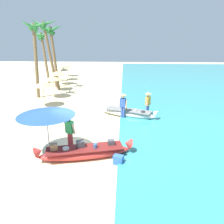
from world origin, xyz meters
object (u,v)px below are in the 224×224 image
boat_red_foreground (85,152)px  person_vendor_hatted (123,104)px  palm_tree_far_behind (52,39)px  palm_tree_tall_inland (42,42)px  cooler_box (118,160)px  person_tourist_customer (70,131)px  palm_tree_mid_cluster (35,36)px  boat_white_midground (128,113)px  person_vendor_assistant (148,102)px  palm_tree_leaning_seaward (46,35)px  patio_umbrella_large (46,112)px

boat_red_foreground → person_vendor_hatted: person_vendor_hatted is taller
palm_tree_far_behind → palm_tree_tall_inland: bearing=121.9°
boat_red_foreground → cooler_box: (1.48, -0.43, -0.09)m
boat_red_foreground → person_tourist_customer: bearing=140.3°
boat_red_foreground → person_tourist_customer: size_ratio=2.51×
palm_tree_tall_inland → palm_tree_mid_cluster: palm_tree_mid_cluster is taller
palm_tree_far_behind → person_tourist_customer: bearing=-70.3°
boat_white_midground → palm_tree_far_behind: bearing=133.0°
person_vendor_assistant → palm_tree_far_behind: palm_tree_far_behind is taller
palm_tree_tall_inland → palm_tree_leaning_seaward: (1.29, -2.44, 0.74)m
person_tourist_customer → person_vendor_assistant: person_tourist_customer is taller
palm_tree_mid_cluster → palm_tree_far_behind: bearing=83.4°
boat_white_midground → palm_tree_tall_inland: bearing=129.9°
palm_tree_leaning_seaward → palm_tree_far_behind: bearing=-50.2°
palm_tree_tall_inland → palm_tree_far_behind: (2.21, -3.54, 0.35)m
person_vendor_hatted → person_vendor_assistant: 1.75m
boat_red_foreground → palm_tree_tall_inland: palm_tree_tall_inland is taller
person_vendor_hatted → person_tourist_customer: (-2.41, -4.40, -0.03)m
person_vendor_hatted → patio_umbrella_large: 5.91m
person_vendor_assistant → palm_tree_mid_cluster: (-8.96, 4.56, 4.22)m
patio_umbrella_large → palm_tree_far_behind: size_ratio=0.39×
boat_white_midground → palm_tree_far_behind: size_ratio=0.61×
person_tourist_customer → person_vendor_assistant: bearing=50.7°
person_vendor_assistant → palm_tree_far_behind: bearing=138.2°
cooler_box → boat_red_foreground: bearing=-178.7°
person_vendor_hatted → patio_umbrella_large: patio_umbrella_large is taller
person_vendor_hatted → person_vendor_assistant: size_ratio=1.02×
patio_umbrella_large → palm_tree_leaning_seaward: (-4.58, 14.16, 3.34)m
cooler_box → patio_umbrella_large: bearing=-174.6°
person_vendor_assistant → cooler_box: bearing=-106.6°
person_tourist_customer → palm_tree_far_behind: 14.02m
boat_white_midground → person_vendor_assistant: size_ratio=2.31×
person_vendor_assistant → palm_tree_tall_inland: bearing=133.9°
person_vendor_assistant → boat_red_foreground: bearing=-120.3°
person_tourist_customer → boat_red_foreground: bearing=-39.7°
boat_red_foreground → patio_umbrella_large: patio_umbrella_large is taller
palm_tree_tall_inland → cooler_box: palm_tree_tall_inland is taller
person_vendor_hatted → palm_tree_leaning_seaward: (-7.86, 9.35, 4.37)m
palm_tree_tall_inland → person_vendor_hatted: bearing=-52.2°
boat_red_foreground → palm_tree_leaning_seaward: size_ratio=0.62×
boat_white_midground → person_vendor_hatted: size_ratio=2.27×
boat_red_foreground → person_tourist_customer: (-0.78, 0.65, 0.68)m
person_tourist_customer → palm_tree_tall_inland: (-6.74, 16.19, 3.66)m
person_vendor_hatted → palm_tree_tall_inland: palm_tree_tall_inland is taller
boat_white_midground → person_tourist_customer: 5.60m
person_tourist_customer → palm_tree_leaning_seaward: palm_tree_leaning_seaward is taller
boat_white_midground → palm_tree_mid_cluster: 10.26m
person_vendor_hatted → palm_tree_tall_inland: (-9.15, 11.79, 3.63)m
person_tourist_customer → palm_tree_mid_cluster: palm_tree_mid_cluster is taller
boat_red_foreground → palm_tree_far_behind: 15.07m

